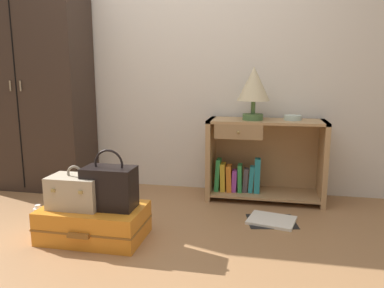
{
  "coord_description": "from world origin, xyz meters",
  "views": [
    {
      "loc": [
        0.83,
        -1.89,
        1.06
      ],
      "look_at": [
        0.29,
        0.78,
        0.55
      ],
      "focal_mm": 34.51,
      "sensor_mm": 36.0,
      "label": 1
    }
  ],
  "objects_px": {
    "wardrobe": "(32,85)",
    "open_book_on_floor": "(272,220)",
    "handbag": "(110,187)",
    "bottle": "(39,217)",
    "train_case": "(76,192)",
    "bowl": "(293,118)",
    "suitcase_large": "(94,222)",
    "bookshelf": "(260,160)",
    "table_lamp": "(254,86)"
  },
  "relations": [
    {
      "from": "bookshelf",
      "to": "bowl",
      "type": "relative_size",
      "value": 6.68
    },
    {
      "from": "table_lamp",
      "to": "bottle",
      "type": "xyz_separation_m",
      "value": [
        -1.43,
        -0.92,
        -0.89
      ]
    },
    {
      "from": "bookshelf",
      "to": "table_lamp",
      "type": "relative_size",
      "value": 2.23
    },
    {
      "from": "bowl",
      "to": "suitcase_large",
      "type": "relative_size",
      "value": 0.22
    },
    {
      "from": "bookshelf",
      "to": "wardrobe",
      "type": "bearing_deg",
      "value": -178.7
    },
    {
      "from": "bookshelf",
      "to": "train_case",
      "type": "height_order",
      "value": "bookshelf"
    },
    {
      "from": "bookshelf",
      "to": "handbag",
      "type": "height_order",
      "value": "bookshelf"
    },
    {
      "from": "bookshelf",
      "to": "train_case",
      "type": "xyz_separation_m",
      "value": [
        -1.15,
        -1.06,
        -0.02
      ]
    },
    {
      "from": "suitcase_large",
      "to": "train_case",
      "type": "height_order",
      "value": "train_case"
    },
    {
      "from": "bowl",
      "to": "bookshelf",
      "type": "bearing_deg",
      "value": -177.99
    },
    {
      "from": "wardrobe",
      "to": "bookshelf",
      "type": "relative_size",
      "value": 1.98
    },
    {
      "from": "train_case",
      "to": "handbag",
      "type": "xyz_separation_m",
      "value": [
        0.22,
        0.04,
        0.03
      ]
    },
    {
      "from": "suitcase_large",
      "to": "handbag",
      "type": "relative_size",
      "value": 1.73
    },
    {
      "from": "bookshelf",
      "to": "suitcase_large",
      "type": "xyz_separation_m",
      "value": [
        -1.05,
        -1.03,
        -0.23
      ]
    },
    {
      "from": "bowl",
      "to": "handbag",
      "type": "distance_m",
      "value": 1.61
    },
    {
      "from": "open_book_on_floor",
      "to": "handbag",
      "type": "bearing_deg",
      "value": -153.73
    },
    {
      "from": "table_lamp",
      "to": "bowl",
      "type": "relative_size",
      "value": 3.0
    },
    {
      "from": "wardrobe",
      "to": "open_book_on_floor",
      "type": "height_order",
      "value": "wardrobe"
    },
    {
      "from": "wardrobe",
      "to": "train_case",
      "type": "bearing_deg",
      "value": -46.67
    },
    {
      "from": "bowl",
      "to": "open_book_on_floor",
      "type": "xyz_separation_m",
      "value": [
        -0.15,
        -0.53,
        -0.7
      ]
    },
    {
      "from": "wardrobe",
      "to": "bowl",
      "type": "relative_size",
      "value": 13.24
    },
    {
      "from": "handbag",
      "to": "bottle",
      "type": "distance_m",
      "value": 0.64
    },
    {
      "from": "bookshelf",
      "to": "table_lamp",
      "type": "height_order",
      "value": "table_lamp"
    },
    {
      "from": "bowl",
      "to": "open_book_on_floor",
      "type": "height_order",
      "value": "bowl"
    },
    {
      "from": "wardrobe",
      "to": "bowl",
      "type": "bearing_deg",
      "value": 1.37
    },
    {
      "from": "bowl",
      "to": "bottle",
      "type": "xyz_separation_m",
      "value": [
        -1.76,
        -0.97,
        -0.63
      ]
    },
    {
      "from": "suitcase_large",
      "to": "open_book_on_floor",
      "type": "distance_m",
      "value": 1.26
    },
    {
      "from": "suitcase_large",
      "to": "open_book_on_floor",
      "type": "bearing_deg",
      "value": 24.07
    },
    {
      "from": "bookshelf",
      "to": "open_book_on_floor",
      "type": "distance_m",
      "value": 0.62
    },
    {
      "from": "wardrobe",
      "to": "open_book_on_floor",
      "type": "distance_m",
      "value": 2.45
    },
    {
      "from": "bookshelf",
      "to": "suitcase_large",
      "type": "height_order",
      "value": "bookshelf"
    },
    {
      "from": "handbag",
      "to": "open_book_on_floor",
      "type": "distance_m",
      "value": 1.2
    },
    {
      "from": "handbag",
      "to": "wardrobe",
      "type": "bearing_deg",
      "value": 140.23
    },
    {
      "from": "bottle",
      "to": "bookshelf",
      "type": "bearing_deg",
      "value": 32.55
    },
    {
      "from": "bookshelf",
      "to": "open_book_on_floor",
      "type": "height_order",
      "value": "bookshelf"
    },
    {
      "from": "wardrobe",
      "to": "bottle",
      "type": "xyz_separation_m",
      "value": [
        0.6,
        -0.91,
        -0.89
      ]
    },
    {
      "from": "handbag",
      "to": "bottle",
      "type": "relative_size",
      "value": 2.28
    },
    {
      "from": "handbag",
      "to": "bottle",
      "type": "xyz_separation_m",
      "value": [
        -0.58,
        0.07,
        -0.28
      ]
    },
    {
      "from": "open_book_on_floor",
      "to": "bowl",
      "type": "bearing_deg",
      "value": 74.22
    },
    {
      "from": "bowl",
      "to": "train_case",
      "type": "distance_m",
      "value": 1.81
    },
    {
      "from": "wardrobe",
      "to": "bowl",
      "type": "height_order",
      "value": "wardrobe"
    },
    {
      "from": "bottle",
      "to": "train_case",
      "type": "bearing_deg",
      "value": -16.05
    },
    {
      "from": "wardrobe",
      "to": "bottle",
      "type": "relative_size",
      "value": 11.44
    },
    {
      "from": "train_case",
      "to": "wardrobe",
      "type": "bearing_deg",
      "value": 133.33
    },
    {
      "from": "wardrobe",
      "to": "handbag",
      "type": "xyz_separation_m",
      "value": [
        1.18,
        -0.98,
        -0.61
      ]
    },
    {
      "from": "open_book_on_floor",
      "to": "bookshelf",
      "type": "bearing_deg",
      "value": 101.45
    },
    {
      "from": "bottle",
      "to": "open_book_on_floor",
      "type": "bearing_deg",
      "value": 15.37
    },
    {
      "from": "wardrobe",
      "to": "bookshelf",
      "type": "height_order",
      "value": "wardrobe"
    },
    {
      "from": "bowl",
      "to": "table_lamp",
      "type": "bearing_deg",
      "value": -171.18
    },
    {
      "from": "bowl",
      "to": "bottle",
      "type": "height_order",
      "value": "bowl"
    }
  ]
}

